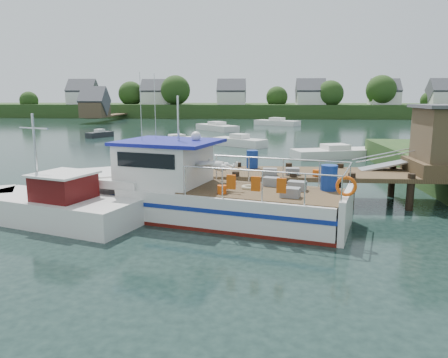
# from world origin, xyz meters

# --- Properties ---
(ground_plane) EXTENTS (160.00, 160.00, 0.00)m
(ground_plane) POSITION_xyz_m (0.00, 0.00, 0.00)
(ground_plane) COLOR black
(far_shore) EXTENTS (140.00, 42.55, 9.22)m
(far_shore) POSITION_xyz_m (0.01, 82.37, 2.10)
(far_shore) COLOR #28421B
(far_shore) RESTS_ON ground
(dock) EXTENTS (16.60, 3.00, 4.78)m
(dock) POSITION_xyz_m (6.51, 0.01, 2.24)
(dock) COLOR #4C3924
(dock) RESTS_ON ground
(lobster_boat) EXTENTS (11.93, 6.25, 5.79)m
(lobster_boat) POSITION_xyz_m (-1.94, -3.09, 1.05)
(lobster_boat) COLOR silver
(lobster_boat) RESTS_ON ground
(work_boat) EXTENTS (7.90, 4.55, 4.20)m
(work_boat) POSITION_xyz_m (-7.70, -4.12, 0.67)
(work_boat) COLOR silver
(work_boat) RESTS_ON ground
(moored_rowboat) EXTENTS (3.81, 2.27, 1.05)m
(moored_rowboat) POSITION_xyz_m (-8.09, 15.51, 0.39)
(moored_rowboat) COLOR #4C3924
(moored_rowboat) RESTS_ON ground
(moored_far) EXTENTS (7.64, 6.16, 1.27)m
(moored_far) POSITION_xyz_m (3.87, 52.75, 0.47)
(moored_far) COLOR silver
(moored_far) RESTS_ON ground
(moored_a) EXTENTS (5.24, 4.35, 0.95)m
(moored_a) POSITION_xyz_m (-7.70, 24.15, 0.35)
(moored_a) COLOR silver
(moored_a) RESTS_ON ground
(moored_b) EXTENTS (5.46, 4.78, 1.20)m
(moored_b) POSITION_xyz_m (-1.19, 22.19, 0.45)
(moored_b) COLOR silver
(moored_b) RESTS_ON ground
(moored_c) EXTENTS (7.14, 4.19, 1.07)m
(moored_c) POSITION_xyz_m (6.67, 14.85, 0.40)
(moored_c) COLOR silver
(moored_c) RESTS_ON ground
(moored_d) EXTENTS (6.55, 7.36, 1.26)m
(moored_d) POSITION_xyz_m (-5.07, 41.16, 0.47)
(moored_d) COLOR silver
(moored_d) RESTS_ON ground
(moored_e) EXTENTS (2.59, 3.62, 0.96)m
(moored_e) POSITION_xyz_m (-18.04, 30.36, 0.35)
(moored_e) COLOR black
(moored_e) RESTS_ON ground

